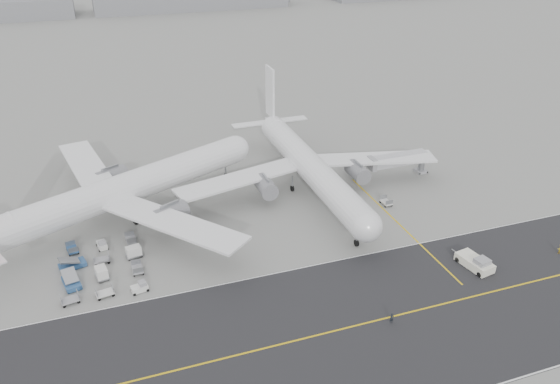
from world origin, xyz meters
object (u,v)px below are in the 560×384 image
object	(u,v)px
airliner_a	(125,189)
airliner_b	(308,165)
ground_crew_a	(392,318)
ground_crew_b	(560,249)
jet_bridge	(399,161)
pushback_tug	(475,263)

from	to	relation	value
airliner_a	airliner_b	xyz separation A→B (m)	(37.23, -0.72, -0.30)
ground_crew_a	ground_crew_b	distance (m)	37.09
ground_crew_b	jet_bridge	bearing A→B (deg)	-63.16
pushback_tug	ground_crew_b	bearing A→B (deg)	-14.18
ground_crew_b	airliner_b	bearing A→B (deg)	-39.00
airliner_b	jet_bridge	world-z (taller)	airliner_b
jet_bridge	ground_crew_a	xyz separation A→B (m)	(-25.35, -42.41, -2.98)
airliner_a	ground_crew_a	size ratio (longest dim) A/B	33.02
pushback_tug	jet_bridge	xyz separation A→B (m)	(5.31, 34.86, 2.87)
ground_crew_a	airliner_a	bearing A→B (deg)	126.88
ground_crew_a	ground_crew_b	xyz separation A→B (m)	(36.55, 6.29, -0.00)
jet_bridge	ground_crew_b	size ratio (longest dim) A/B	8.43
ground_crew_a	ground_crew_b	bearing A→B (deg)	9.57
airliner_a	airliner_b	distance (m)	37.23
airliner_b	pushback_tug	bearing A→B (deg)	-66.11
airliner_b	ground_crew_a	xyz separation A→B (m)	(-4.13, -43.09, -4.91)
airliner_a	pushback_tug	xyz separation A→B (m)	(53.14, -36.26, -5.10)
airliner_b	ground_crew_a	world-z (taller)	airliner_b
airliner_a	jet_bridge	world-z (taller)	airliner_a
airliner_b	ground_crew_b	world-z (taller)	airliner_b
airliner_b	pushback_tug	size ratio (longest dim) A/B	6.86
airliner_a	pushback_tug	bearing A→B (deg)	-149.29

